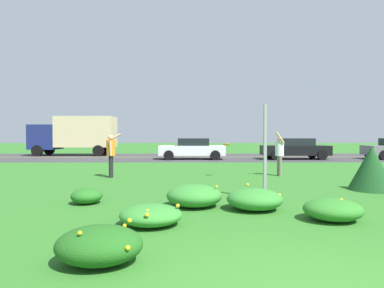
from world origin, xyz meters
TOP-DOWN VIEW (x-y plane):
  - ground_plane at (0.00, 10.95)m, footprint 120.00×120.00m
  - highway_strip at (0.00, 21.89)m, footprint 120.00×9.76m
  - highway_center_stripe at (0.00, 21.89)m, footprint 120.00×0.16m
  - daylily_clump_near_camera at (-1.97, 3.17)m, footprint 1.14×1.05m
  - daylily_clump_front_center at (-1.16, 4.72)m, footprint 1.27×1.18m
  - daylily_clump_front_left at (-3.73, 5.06)m, footprint 0.74×0.74m
  - daylily_clump_mid_right at (1.47, 3.48)m, footprint 1.11×0.97m
  - daylily_clump_mid_left at (-2.41, 1.41)m, footprint 1.10×0.90m
  - daylily_clump_front_right at (0.15, 4.38)m, footprint 1.22×1.11m
  - sign_post_near_path at (0.64, 5.50)m, footprint 0.07×0.10m
  - evergreen_shrub_side at (4.15, 6.91)m, footprint 1.31×1.31m
  - person_thrower_orange_shirt at (-4.33, 9.92)m, footprint 0.54×0.51m
  - person_catcher_white_shirt at (2.37, 10.39)m, footprint 0.41×0.50m
  - frisbee_orange at (0.17, 9.94)m, footprint 0.28×0.28m
  - car_black_center_left at (6.04, 19.70)m, footprint 4.50×2.00m
  - car_white_center_right at (-1.09, 19.70)m, footprint 4.50×2.00m
  - box_truck_navy at (-10.71, 24.09)m, footprint 6.70×2.46m

SIDE VIEW (x-z plane):
  - ground_plane at x=0.00m, z-range 0.00..0.00m
  - highway_strip at x=0.00m, z-range 0.00..0.01m
  - highway_center_stripe at x=0.00m, z-range 0.01..0.01m
  - daylily_clump_front_left at x=-3.73m, z-range 0.00..0.36m
  - daylily_clump_near_camera at x=-1.97m, z-range -0.01..0.38m
  - daylily_clump_mid_right at x=1.47m, z-range 0.00..0.42m
  - daylily_clump_front_right at x=0.15m, z-range -0.02..0.49m
  - daylily_clump_mid_left at x=-2.41m, z-range -0.01..0.49m
  - daylily_clump_front_center at x=-1.16m, z-range 0.00..0.50m
  - evergreen_shrub_side at x=4.15m, z-range 0.00..1.32m
  - car_black_center_left at x=6.04m, z-range 0.01..1.46m
  - car_white_center_right at x=-1.09m, z-range 0.01..1.46m
  - person_catcher_white_shirt at x=2.37m, z-range 0.05..1.85m
  - person_thrower_orange_shirt at x=-4.33m, z-range 0.13..1.86m
  - sign_post_near_path at x=0.64m, z-range 0.00..2.41m
  - frisbee_orange at x=0.17m, z-range 1.24..1.33m
  - box_truck_navy at x=-10.71m, z-range 0.20..3.40m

